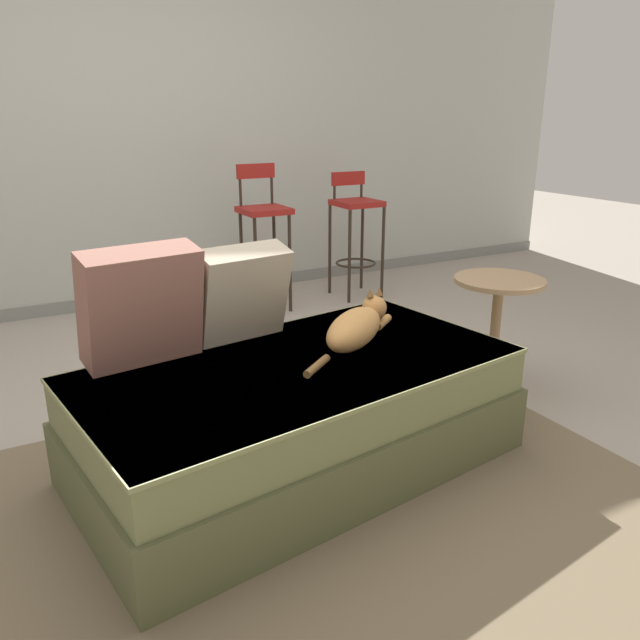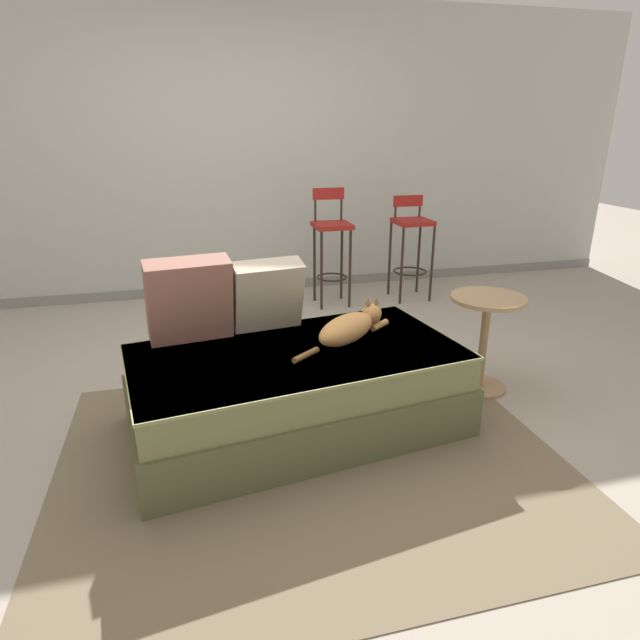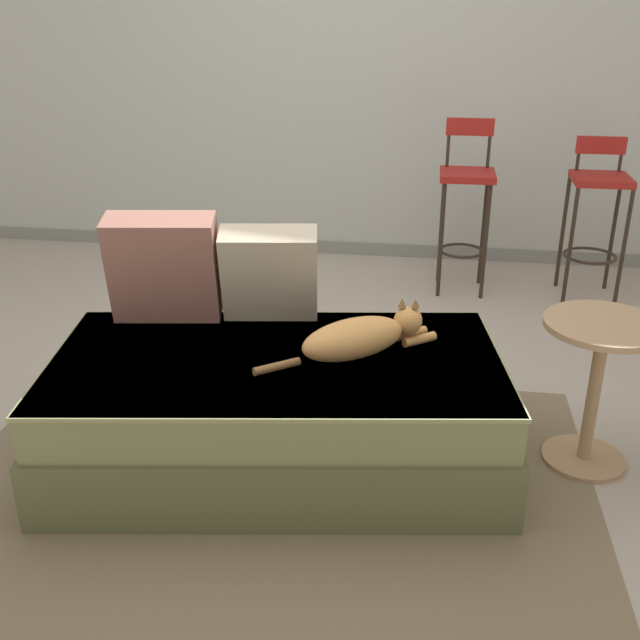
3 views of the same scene
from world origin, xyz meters
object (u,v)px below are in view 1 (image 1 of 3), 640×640
object	(u,v)px
throw_pillow_corner	(141,306)
bar_stool_by_doorway	(355,222)
cat	(357,327)
side_table	(496,319)
couch	(299,414)
throw_pillow_middle	(241,293)
bar_stool_near_window	(264,227)

from	to	relation	value
throw_pillow_corner	bar_stool_by_doorway	size ratio (longest dim) A/B	0.49
cat	bar_stool_by_doorway	bearing A→B (deg)	58.47
side_table	throw_pillow_corner	bearing A→B (deg)	176.19
couch	throw_pillow_corner	xyz separation A→B (m)	(-0.51, 0.28, 0.45)
throw_pillow_middle	cat	world-z (taller)	throw_pillow_middle
couch	side_table	bearing A→B (deg)	8.15
throw_pillow_middle	bar_stool_by_doorway	bearing A→B (deg)	46.37
throw_pillow_middle	bar_stool_by_doorway	size ratio (longest dim) A/B	0.44
throw_pillow_middle	bar_stool_near_window	bearing A→B (deg)	63.42
cat	throw_pillow_corner	bearing A→B (deg)	165.26
throw_pillow_corner	bar_stool_near_window	world-z (taller)	bar_stool_near_window
couch	bar_stool_near_window	world-z (taller)	bar_stool_near_window
cat	side_table	size ratio (longest dim) A/B	1.08
bar_stool_near_window	bar_stool_by_doorway	xyz separation A→B (m)	(0.76, -0.00, -0.03)
bar_stool_near_window	side_table	xyz separation A→B (m)	(0.44, -1.85, -0.21)
couch	bar_stool_by_doorway	size ratio (longest dim) A/B	1.94
bar_stool_by_doorway	couch	bearing A→B (deg)	-126.67
bar_stool_near_window	side_table	bearing A→B (deg)	-76.50
throw_pillow_middle	bar_stool_by_doorway	world-z (taller)	bar_stool_by_doorway
couch	throw_pillow_middle	bearing A→B (deg)	105.01
couch	throw_pillow_middle	world-z (taller)	throw_pillow_middle
cat	bar_stool_by_doorway	size ratio (longest dim) A/B	0.69
throw_pillow_corner	side_table	world-z (taller)	throw_pillow_corner
cat	bar_stool_near_window	distance (m)	2.00
couch	cat	world-z (taller)	cat
throw_pillow_middle	cat	xyz separation A→B (m)	(0.40, -0.28, -0.13)
couch	cat	xyz separation A→B (m)	(0.31, 0.07, 0.30)
throw_pillow_corner	cat	distance (m)	0.86
bar_stool_by_doorway	side_table	distance (m)	1.88
cat	side_table	world-z (taller)	cat
bar_stool_near_window	cat	bearing A→B (deg)	-102.69
couch	cat	bearing A→B (deg)	12.55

